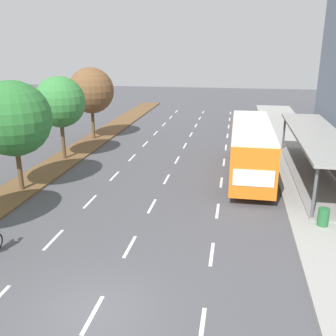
# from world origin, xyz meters

# --- Properties ---
(ground_plane) EXTENTS (140.00, 140.00, 0.00)m
(ground_plane) POSITION_xyz_m (0.00, 0.00, 0.00)
(ground_plane) COLOR #4C4C51
(median_strip) EXTENTS (2.60, 52.00, 0.12)m
(median_strip) POSITION_xyz_m (-8.30, 20.00, 0.06)
(median_strip) COLOR brown
(median_strip) RESTS_ON ground
(sidewalk_right) EXTENTS (4.50, 52.00, 0.15)m
(sidewalk_right) POSITION_xyz_m (9.25, 20.00, 0.07)
(sidewalk_right) COLOR #9E9E99
(sidewalk_right) RESTS_ON ground
(lane_divider_left) EXTENTS (0.14, 45.94, 0.01)m
(lane_divider_left) POSITION_xyz_m (-3.50, 17.47, 0.00)
(lane_divider_left) COLOR white
(lane_divider_left) RESTS_ON ground
(lane_divider_center) EXTENTS (0.14, 45.94, 0.01)m
(lane_divider_center) POSITION_xyz_m (0.00, 17.47, 0.00)
(lane_divider_center) COLOR white
(lane_divider_center) RESTS_ON ground
(lane_divider_right) EXTENTS (0.14, 45.94, 0.01)m
(lane_divider_right) POSITION_xyz_m (3.50, 17.47, 0.00)
(lane_divider_right) COLOR white
(lane_divider_right) RESTS_ON ground
(bus_shelter) EXTENTS (2.90, 14.22, 2.86)m
(bus_shelter) POSITION_xyz_m (9.53, 14.83, 1.86)
(bus_shelter) COLOR gray
(bus_shelter) RESTS_ON sidewalk_right
(bus) EXTENTS (2.54, 11.29, 3.37)m
(bus) POSITION_xyz_m (5.25, 15.02, 2.07)
(bus) COLOR orange
(bus) RESTS_ON ground
(median_tree_second) EXTENTS (4.23, 4.23, 6.32)m
(median_tree_second) POSITION_xyz_m (-8.05, 9.52, 4.31)
(median_tree_second) COLOR brown
(median_tree_second) RESTS_ON median_strip
(median_tree_third) EXTENTS (3.66, 3.66, 6.04)m
(median_tree_third) POSITION_xyz_m (-8.38, 16.10, 4.32)
(median_tree_third) COLOR brown
(median_tree_third) RESTS_ON median_strip
(median_tree_fourth) EXTENTS (4.01, 4.01, 6.31)m
(median_tree_fourth) POSITION_xyz_m (-8.52, 22.67, 4.42)
(median_tree_fourth) COLOR brown
(median_tree_fourth) RESTS_ON median_strip
(trash_bin) EXTENTS (0.52, 0.52, 0.85)m
(trash_bin) POSITION_xyz_m (8.45, 7.53, 0.57)
(trash_bin) COLOR #286B38
(trash_bin) RESTS_ON sidewalk_right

